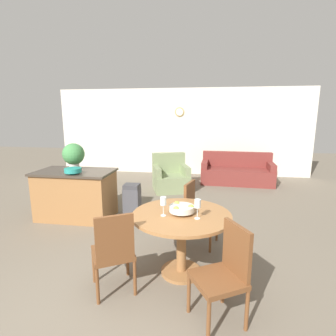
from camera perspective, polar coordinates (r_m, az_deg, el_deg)
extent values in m
plane|color=#706656|center=(2.87, -14.02, -30.07)|extent=(24.00, 24.00, 0.00)
cube|color=silver|center=(8.43, 2.69, 7.86)|extent=(8.00, 0.06, 2.70)
cylinder|color=tan|center=(8.37, 2.53, 12.10)|extent=(0.28, 0.02, 0.28)
cylinder|color=white|center=(8.36, 2.51, 12.10)|extent=(0.23, 0.01, 0.23)
cylinder|color=#9E6B3D|center=(3.43, 2.86, -21.50)|extent=(0.49, 0.49, 0.04)
cylinder|color=#9E6B3D|center=(3.25, 2.93, -16.12)|extent=(0.12, 0.12, 0.69)
cylinder|color=#9E6B3D|center=(3.10, 3.00, -10.20)|extent=(1.16, 1.16, 0.03)
cylinder|color=brown|center=(3.29, -15.83, -19.83)|extent=(0.04, 0.04, 0.40)
cylinder|color=brown|center=(3.34, -8.88, -19.07)|extent=(0.04, 0.04, 0.40)
cylinder|color=brown|center=(2.97, -15.09, -23.59)|extent=(0.04, 0.04, 0.40)
cylinder|color=brown|center=(3.02, -7.22, -22.64)|extent=(0.04, 0.04, 0.40)
cube|color=brown|center=(3.03, -11.94, -17.64)|extent=(0.57, 0.57, 0.05)
cube|color=brown|center=(2.74, -11.52, -14.73)|extent=(0.36, 0.23, 0.47)
cylinder|color=brown|center=(2.54, 8.82, -30.30)|extent=(0.04, 0.04, 0.40)
cylinder|color=brown|center=(2.80, 4.54, -25.59)|extent=(0.04, 0.04, 0.40)
cylinder|color=brown|center=(2.71, 16.80, -27.56)|extent=(0.04, 0.04, 0.40)
cylinder|color=brown|center=(2.96, 11.89, -23.57)|extent=(0.04, 0.04, 0.40)
cube|color=brown|center=(2.61, 10.71, -22.80)|extent=(0.57, 0.57, 0.05)
cube|color=brown|center=(2.57, 14.72, -16.78)|extent=(0.23, 0.36, 0.47)
cylinder|color=brown|center=(4.14, 10.61, -12.74)|extent=(0.04, 0.04, 0.40)
cylinder|color=brown|center=(3.81, 9.19, -14.99)|extent=(0.04, 0.04, 0.40)
cylinder|color=brown|center=(4.24, 5.46, -12.02)|extent=(0.04, 0.04, 0.40)
cylinder|color=brown|center=(3.91, 3.59, -14.11)|extent=(0.04, 0.04, 0.40)
cube|color=brown|center=(3.93, 7.30, -10.45)|extent=(0.52, 0.52, 0.05)
cube|color=brown|center=(3.90, 4.71, -6.49)|extent=(0.14, 0.38, 0.47)
cylinder|color=silver|center=(3.09, 3.00, -9.64)|extent=(0.11, 0.11, 0.03)
cylinder|color=silver|center=(3.07, 3.01, -8.80)|extent=(0.29, 0.29, 0.07)
sphere|color=#99C142|center=(3.05, 5.01, -8.56)|extent=(0.07, 0.07, 0.07)
sphere|color=#99C142|center=(3.15, 1.95, -7.87)|extent=(0.07, 0.07, 0.07)
sphere|color=#99C142|center=(2.98, 1.79, -8.99)|extent=(0.07, 0.07, 0.07)
cylinder|color=silver|center=(3.03, -1.02, -10.29)|extent=(0.06, 0.06, 0.01)
cylinder|color=silver|center=(3.01, -1.02, -9.14)|extent=(0.01, 0.01, 0.12)
cylinder|color=silver|center=(2.97, -1.03, -7.18)|extent=(0.07, 0.07, 0.09)
cylinder|color=silver|center=(2.97, 6.39, -10.84)|extent=(0.06, 0.06, 0.01)
cylinder|color=silver|center=(2.94, 6.42, -9.68)|extent=(0.01, 0.01, 0.12)
cylinder|color=silver|center=(2.91, 6.47, -7.68)|extent=(0.07, 0.07, 0.09)
cube|color=#9E6B3D|center=(5.16, -19.36, -5.65)|extent=(1.33, 0.74, 0.85)
cube|color=#42382D|center=(5.05, -19.70, -0.81)|extent=(1.39, 0.80, 0.04)
cylinder|color=teal|center=(4.80, -19.95, -1.03)|extent=(0.10, 0.10, 0.02)
cylinder|color=teal|center=(4.79, -19.99, -0.46)|extent=(0.29, 0.29, 0.07)
cylinder|color=beige|center=(5.20, -19.72, 0.52)|extent=(0.18, 0.18, 0.13)
sphere|color=#478E4C|center=(5.17, -19.88, 2.88)|extent=(0.40, 0.40, 0.40)
cube|color=#47474C|center=(4.94, -7.81, -7.55)|extent=(0.29, 0.25, 0.57)
cube|color=#3C3C41|center=(4.85, -7.91, -3.96)|extent=(0.28, 0.24, 0.08)
cube|color=maroon|center=(7.58, 14.70, -1.65)|extent=(1.97, 0.98, 0.42)
cube|color=maroon|center=(7.84, 14.72, 1.91)|extent=(1.94, 0.28, 0.42)
cube|color=maroon|center=(7.55, 8.00, -0.69)|extent=(0.19, 0.83, 0.61)
cube|color=maroon|center=(7.66, 21.39, -1.21)|extent=(0.19, 0.83, 0.61)
cube|color=gray|center=(6.65, 0.63, -3.19)|extent=(1.07, 1.06, 0.40)
cube|color=gray|center=(6.86, 0.13, 1.19)|extent=(0.86, 0.45, 0.52)
cube|color=gray|center=(6.56, -2.45, -2.35)|extent=(0.37, 0.77, 0.63)
cube|color=gray|center=(6.69, 3.65, -2.08)|extent=(0.37, 0.77, 0.63)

